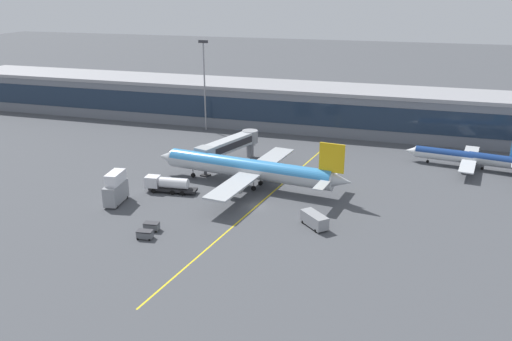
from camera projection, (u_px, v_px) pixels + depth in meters
The scene contains 12 objects.
ground_plane at pixel (256, 206), 101.41m from camera, with size 700.00×700.00×0.00m, color #47494F.
apron_lead_in_line at pixel (261, 203), 103.14m from camera, with size 0.30×80.00×0.01m, color yellow.
terminal_building at pixel (273, 105), 160.13m from camera, with size 216.22×19.43×12.66m.
main_airliner at pixel (249, 168), 110.28m from camera, with size 44.73×35.67×11.71m.
jet_bridge at pixel (230, 145), 123.52m from camera, with size 9.34×20.62×6.78m.
fuel_tanker at pixel (167, 184), 108.01m from camera, with size 10.99×3.55×3.25m.
lavatory_truck at pixel (314, 219), 92.38m from camera, with size 5.75×5.70×2.50m.
catering_lift at pixel (116, 188), 102.10m from camera, with size 3.39×7.07×6.30m.
baggage_cart_0 at pixel (145, 234), 88.13m from camera, with size 2.84×1.94×1.48m.
baggage_cart_1 at pixel (152, 226), 91.11m from camera, with size 2.84×1.94×1.48m.
commuter_jet_near at pixel (466, 157), 122.60m from camera, with size 28.00×22.21×7.81m.
apron_light_mast_0 at pixel (204, 79), 151.40m from camera, with size 2.80×0.50×26.19m.
Camera 1 is at (27.98, -89.17, 39.99)m, focal length 36.68 mm.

